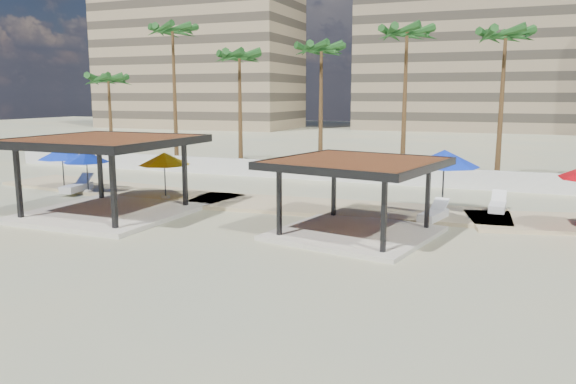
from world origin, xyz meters
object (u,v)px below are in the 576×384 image
pavilion_central (356,190)px  umbrella_a (62,153)px  pavilion_west (105,169)px  lounger_b (434,215)px  lounger_d (498,206)px  lounger_a (77,187)px

pavilion_central → umbrella_a: bearing=-179.5°
pavilion_central → pavilion_west: bearing=-165.5°
lounger_b → lounger_d: 4.13m
pavilion_central → lounger_d: pavilion_central is taller
umbrella_a → lounger_a: umbrella_a is taller
lounger_a → pavilion_west: bearing=-135.3°
lounger_a → umbrella_a: bearing=75.3°
pavilion_central → lounger_d: 8.66m
pavilion_west → umbrella_a: size_ratio=2.20×
pavilion_west → lounger_d: size_ratio=3.37×
lounger_a → lounger_d: size_ratio=1.12×
pavilion_west → lounger_a: (-5.57, 4.12, -1.82)m
pavilion_central → lounger_d: size_ratio=3.29×
umbrella_a → lounger_d: 24.10m
lounger_a → lounger_b: (20.17, -0.01, -0.02)m
pavilion_central → lounger_b: 4.65m
pavilion_west → lounger_b: size_ratio=3.28×
pavilion_central → pavilion_west: pavilion_west is taller
pavilion_central → pavilion_west: 11.96m
lounger_a → lounger_d: 23.00m
umbrella_a → lounger_d: bearing=7.4°
pavilion_west → lounger_b: 15.28m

